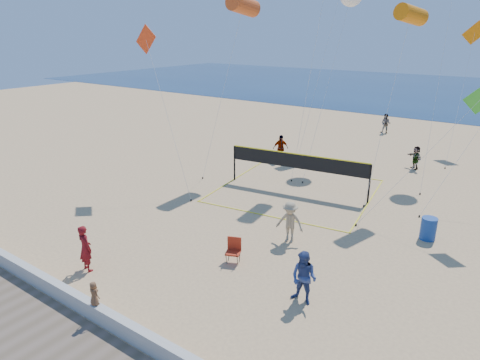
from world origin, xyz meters
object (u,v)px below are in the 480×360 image
Objects in this scene: camp_chair at (234,249)px; volleyball_net at (297,166)px; woman at (85,248)px; trash_barrel at (428,229)px.

volleyball_net is at bearing 79.36° from camp_chair.
woman is 0.20× the size of volleyball_net.
camp_chair is at bearing -131.56° from trash_barrel.
volleyball_net reaches higher than trash_barrel.
woman is at bearing -108.90° from volleyball_net.
volleyball_net reaches higher than camp_chair.
camp_chair reaches higher than trash_barrel.
volleyball_net is (2.45, 12.41, 0.57)m from woman.
trash_barrel is 8.00m from volleyball_net.
trash_barrel is at bearing 25.92° from camp_chair.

